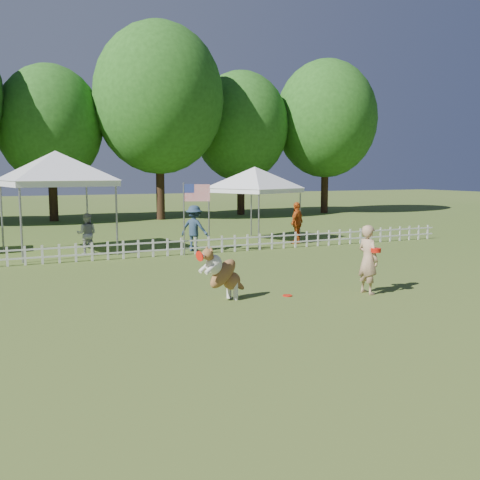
{
  "coord_description": "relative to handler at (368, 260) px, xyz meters",
  "views": [
    {
      "loc": [
        -5.88,
        -10.36,
        2.81
      ],
      "look_at": [
        -0.3,
        2.0,
        1.1
      ],
      "focal_mm": 40.0,
      "sensor_mm": 36.0,
      "label": 1
    }
  ],
  "objects": [
    {
      "name": "ground",
      "position": [
        -1.87,
        0.41,
        -0.81
      ],
      "size": [
        120.0,
        120.0,
        0.0
      ],
      "primitive_type": "plane",
      "color": "#34531A",
      "rests_on": "ground"
    },
    {
      "name": "picket_fence",
      "position": [
        -1.87,
        7.41,
        -0.51
      ],
      "size": [
        22.0,
        0.08,
        0.6
      ],
      "primitive_type": null,
      "color": "silver",
      "rests_on": "ground"
    },
    {
      "name": "handler",
      "position": [
        0.0,
        0.0,
        0.0
      ],
      "size": [
        0.43,
        0.62,
        1.61
      ],
      "primitive_type": "imported",
      "rotation": [
        0.0,
        0.0,
        1.65
      ],
      "color": "tan",
      "rests_on": "ground"
    },
    {
      "name": "dog",
      "position": [
        -3.34,
        0.72,
        -0.19
      ],
      "size": [
        1.25,
        0.76,
        1.23
      ],
      "primitive_type": null,
      "rotation": [
        0.0,
        0.0,
        0.33
      ],
      "color": "brown",
      "rests_on": "ground"
    },
    {
      "name": "frisbee_on_turf",
      "position": [
        -1.83,
        0.54,
        -0.8
      ],
      "size": [
        0.23,
        0.23,
        0.02
      ],
      "primitive_type": "cylinder",
      "rotation": [
        0.0,
        0.0,
        -0.07
      ],
      "color": "red",
      "rests_on": "ground"
    },
    {
      "name": "canopy_tent_left",
      "position": [
        -5.9,
        9.7,
        0.94
      ],
      "size": [
        3.9,
        3.9,
        3.49
      ],
      "primitive_type": null,
      "rotation": [
        0.0,
        0.0,
        0.17
      ],
      "color": "white",
      "rests_on": "ground"
    },
    {
      "name": "canopy_tent_right",
      "position": [
        1.81,
        9.78,
        0.69
      ],
      "size": [
        3.81,
        3.81,
        2.99
      ],
      "primitive_type": null,
      "rotation": [
        0.0,
        0.0,
        0.42
      ],
      "color": "white",
      "rests_on": "ground"
    },
    {
      "name": "flag_pole",
      "position": [
        -2.04,
        7.38,
        0.43
      ],
      "size": [
        0.94,
        0.38,
        2.48
      ],
      "primitive_type": null,
      "rotation": [
        0.0,
        0.0,
        -0.31
      ],
      "color": "gray",
      "rests_on": "ground"
    },
    {
      "name": "spectator_a",
      "position": [
        -5.06,
        8.84,
        -0.09
      ],
      "size": [
        0.83,
        0.73,
        1.44
      ],
      "primitive_type": "imported",
      "rotation": [
        0.0,
        0.0,
        2.83
      ],
      "color": "#9B9CA0",
      "rests_on": "ground"
    },
    {
      "name": "spectator_b",
      "position": [
        -1.4,
        8.12,
        0.02
      ],
      "size": [
        1.18,
        1.2,
        1.65
      ],
      "primitive_type": "imported",
      "rotation": [
        0.0,
        0.0,
        2.32
      ],
      "color": "#24374D",
      "rests_on": "ground"
    },
    {
      "name": "spectator_c",
      "position": [
        3.04,
        8.46,
        0.02
      ],
      "size": [
        1.02,
        0.9,
        1.66
      ],
      "primitive_type": "imported",
      "rotation": [
        0.0,
        0.0,
        3.78
      ],
      "color": "#C15116",
      "rests_on": "ground"
    },
    {
      "name": "tree_center_left",
      "position": [
        -4.87,
        22.91,
        4.09
      ],
      "size": [
        6.0,
        6.0,
        9.8
      ],
      "primitive_type": null,
      "color": "#215016",
      "rests_on": "ground"
    },
    {
      "name": "tree_center_right",
      "position": [
        1.13,
        21.41,
        5.49
      ],
      "size": [
        7.6,
        7.6,
        12.6
      ],
      "primitive_type": null,
      "color": "#215016",
      "rests_on": "ground"
    },
    {
      "name": "tree_right",
      "position": [
        7.13,
        22.91,
        4.39
      ],
      "size": [
        6.2,
        6.2,
        10.4
      ],
      "primitive_type": null,
      "color": "#215016",
      "rests_on": "ground"
    },
    {
      "name": "tree_far_right",
      "position": [
        13.13,
        21.91,
        4.89
      ],
      "size": [
        7.0,
        7.0,
        11.4
      ],
      "primitive_type": null,
      "color": "#215016",
      "rests_on": "ground"
    }
  ]
}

